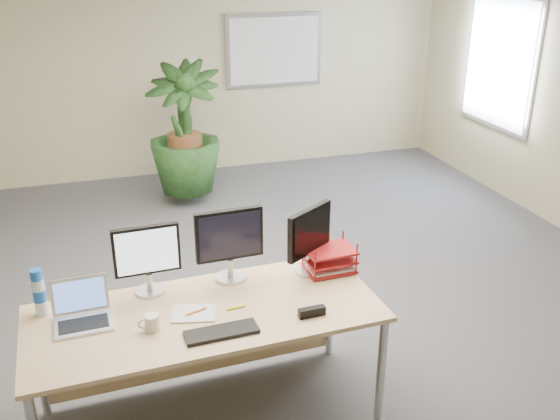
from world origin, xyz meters
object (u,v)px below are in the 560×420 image
object	(u,v)px
monitor_left	(147,255)
floor_plant	(185,141)
desk	(202,325)
laptop	(82,312)
monitor_right	(229,240)

from	to	relation	value
monitor_left	floor_plant	bearing A→B (deg)	77.07
desk	laptop	xyz separation A→B (m)	(-0.70, 0.00, 0.23)
floor_plant	desk	bearing A→B (deg)	-97.86
desk	monitor_left	size ratio (longest dim) A/B	4.68
desk	monitor_left	xyz separation A→B (m)	(-0.28, 0.21, 0.43)
monitor_left	monitor_right	distance (m)	0.52
monitor_left	laptop	bearing A→B (deg)	-153.56
monitor_left	laptop	distance (m)	0.50
monitor_right	laptop	xyz separation A→B (m)	(-0.94, -0.22, -0.22)
monitor_right	laptop	size ratio (longest dim) A/B	1.46
floor_plant	laptop	distance (m)	3.80
desk	monitor_left	distance (m)	0.56
monitor_left	monitor_right	size ratio (longest dim) A/B	0.93
floor_plant	monitor_left	size ratio (longest dim) A/B	3.30
floor_plant	laptop	xyz separation A→B (m)	(-1.19, -3.60, 0.11)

